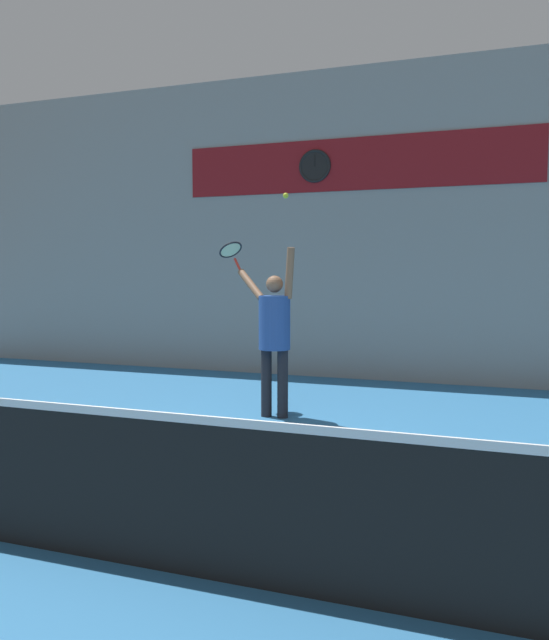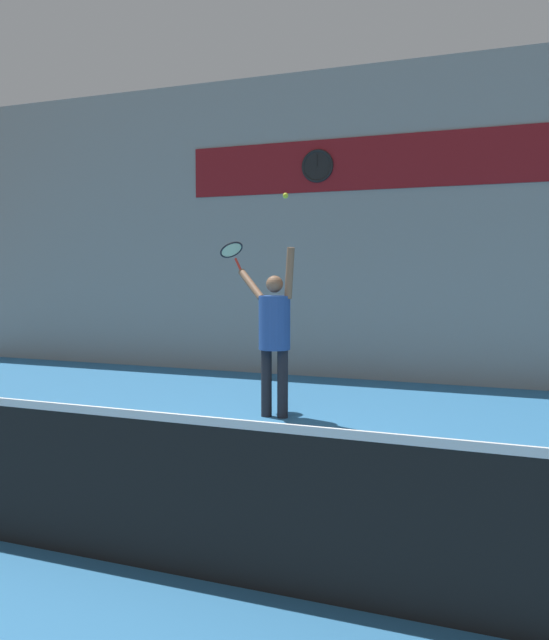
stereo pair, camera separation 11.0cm
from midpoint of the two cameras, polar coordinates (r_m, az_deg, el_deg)
The scene contains 8 objects.
ground_plane at distance 5.31m, azimuth -7.08°, elevation -14.97°, with size 18.00×18.00×0.00m, color teal.
back_wall at distance 10.26m, azimuth 6.93°, elevation 8.60°, with size 18.00×0.10×5.00m.
sponsor_banner at distance 10.31m, azimuth 6.90°, elevation 13.98°, with size 5.71×0.02×0.83m.
scoreboard_clock at distance 10.45m, azimuth 3.40°, elevation 13.88°, with size 0.54×0.05×0.54m.
court_net at distance 4.05m, azimuth -16.11°, elevation -13.96°, with size 6.58×0.07×1.06m.
tennis_player at distance 7.47m, azimuth -0.45°, elevation -0.87°, with size 0.90×0.57×2.05m.
tennis_racket at distance 8.13m, azimuth -4.37°, elevation 6.30°, with size 0.41×0.40×0.40m.
tennis_ball at distance 7.33m, azimuth 0.59°, elevation 11.30°, with size 0.06×0.06×0.06m.
Camera 1 is at (2.22, -4.48, 1.77)m, focal length 35.00 mm.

